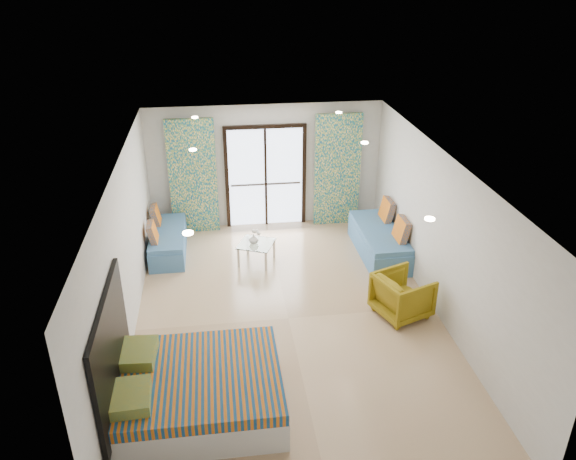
{
  "coord_description": "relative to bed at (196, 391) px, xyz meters",
  "views": [
    {
      "loc": [
        -1.04,
        -7.68,
        5.44
      ],
      "look_at": [
        0.12,
        1.0,
        1.15
      ],
      "focal_mm": 35.0,
      "sensor_mm": 36.0,
      "label": 1
    }
  ],
  "objects": [
    {
      "name": "wall_left",
      "position": [
        -1.02,
        1.9,
        1.03
      ],
      "size": [
        0.01,
        7.5,
        2.7
      ],
      "primitive_type": null,
      "color": "silver",
      "rests_on": "ground"
    },
    {
      "name": "downlight_a",
      "position": [
        0.08,
        -0.1,
        2.35
      ],
      "size": [
        0.12,
        0.12,
        0.02
      ],
      "primitive_type": "cylinder",
      "color": "#FFE0B2",
      "rests_on": "ceiling"
    },
    {
      "name": "wall_front",
      "position": [
        1.48,
        -1.85,
        1.03
      ],
      "size": [
        5.0,
        0.01,
        2.7
      ],
      "primitive_type": null,
      "color": "silver",
      "rests_on": "ground"
    },
    {
      "name": "downlight_c",
      "position": [
        0.08,
        2.9,
        2.35
      ],
      "size": [
        0.12,
        0.12,
        0.02
      ],
      "primitive_type": "cylinder",
      "color": "#FFE0B2",
      "rests_on": "ceiling"
    },
    {
      "name": "balcony_rail",
      "position": [
        1.48,
        5.63,
        0.63
      ],
      "size": [
        1.52,
        0.03,
        0.04
      ],
      "primitive_type": "cube",
      "color": "#595451",
      "rests_on": "balcony_door"
    },
    {
      "name": "wall_right",
      "position": [
        3.98,
        1.9,
        1.03
      ],
      "size": [
        0.01,
        7.5,
        2.7
      ],
      "primitive_type": null,
      "color": "silver",
      "rests_on": "ground"
    },
    {
      "name": "downlight_e",
      "position": [
        0.08,
        4.9,
        2.35
      ],
      "size": [
        0.12,
        0.12,
        0.02
      ],
      "primitive_type": "cylinder",
      "color": "#FFE0B2",
      "rests_on": "ceiling"
    },
    {
      "name": "balcony_door",
      "position": [
        1.48,
        5.62,
        0.94
      ],
      "size": [
        1.76,
        0.08,
        2.28
      ],
      "color": "black",
      "rests_on": "floor"
    },
    {
      "name": "switch_plate",
      "position": [
        -0.99,
        1.25,
        0.73
      ],
      "size": [
        0.02,
        0.1,
        0.1
      ],
      "primitive_type": "cube",
      "color": "silver",
      "rests_on": "wall_left"
    },
    {
      "name": "armchair",
      "position": [
        3.37,
        1.78,
        0.1
      ],
      "size": [
        0.99,
        1.02,
        0.82
      ],
      "primitive_type": "imported",
      "rotation": [
        0.0,
        0.0,
        1.94
      ],
      "color": "olive",
      "rests_on": "floor"
    },
    {
      "name": "wall_back",
      "position": [
        1.48,
        5.65,
        1.03
      ],
      "size": [
        5.0,
        0.01,
        2.7
      ],
      "primitive_type": null,
      "color": "silver",
      "rests_on": "ground"
    },
    {
      "name": "headboard",
      "position": [
        -0.98,
        -0.0,
        0.73
      ],
      "size": [
        0.06,
        2.1,
        1.5
      ],
      "primitive_type": "cube",
      "color": "black",
      "rests_on": "floor"
    },
    {
      "name": "floor",
      "position": [
        1.48,
        1.9,
        -0.32
      ],
      "size": [
        5.0,
        7.5,
        0.01
      ],
      "primitive_type": null,
      "color": "tan",
      "rests_on": "ground"
    },
    {
      "name": "vase",
      "position": [
        1.06,
        3.88,
        0.2
      ],
      "size": [
        0.23,
        0.23,
        0.19
      ],
      "primitive_type": "imported",
      "rotation": [
        0.0,
        0.0,
        -0.23
      ],
      "color": "white",
      "rests_on": "coffee_table"
    },
    {
      "name": "coffee_table",
      "position": [
        1.11,
        3.88,
        0.06
      ],
      "size": [
        0.83,
        0.83,
        0.73
      ],
      "rotation": [
        0.0,
        0.0,
        -0.4
      ],
      "color": "silver",
      "rests_on": "floor"
    },
    {
      "name": "downlight_f",
      "position": [
        2.88,
        4.9,
        2.35
      ],
      "size": [
        0.12,
        0.12,
        0.02
      ],
      "primitive_type": "cylinder",
      "color": "#FFE0B2",
      "rests_on": "ceiling"
    },
    {
      "name": "curtain_left",
      "position": [
        -0.07,
        5.47,
        0.93
      ],
      "size": [
        1.0,
        0.1,
        2.5
      ],
      "primitive_type": "cube",
      "color": "white",
      "rests_on": "floor"
    },
    {
      "name": "curtain_right",
      "position": [
        3.03,
        5.47,
        0.93
      ],
      "size": [
        1.0,
        0.1,
        2.5
      ],
      "primitive_type": "cube",
      "color": "white",
      "rests_on": "floor"
    },
    {
      "name": "bed",
      "position": [
        0.0,
        0.0,
        0.0
      ],
      "size": [
        2.19,
        1.79,
        0.76
      ],
      "color": "silver",
      "rests_on": "floor"
    },
    {
      "name": "downlight_d",
      "position": [
        2.88,
        2.9,
        2.35
      ],
      "size": [
        0.12,
        0.12,
        0.02
      ],
      "primitive_type": "cylinder",
      "color": "#FFE0B2",
      "rests_on": "ceiling"
    },
    {
      "name": "daybed_right",
      "position": [
        3.6,
        3.9,
        -0.01
      ],
      "size": [
        0.79,
        2.0,
        0.98
      ],
      "rotation": [
        0.0,
        0.0,
        0.01
      ],
      "color": "teal",
      "rests_on": "floor"
    },
    {
      "name": "downlight_b",
      "position": [
        2.88,
        -0.1,
        2.35
      ],
      "size": [
        0.12,
        0.12,
        0.02
      ],
      "primitive_type": "cylinder",
      "color": "#FFE0B2",
      "rests_on": "ceiling"
    },
    {
      "name": "daybed_left",
      "position": [
        -0.64,
        4.54,
        -0.05
      ],
      "size": [
        0.68,
        1.74,
        0.86
      ],
      "rotation": [
        0.0,
        0.0,
        0.0
      ],
      "color": "teal",
      "rests_on": "floor"
    },
    {
      "name": "ceiling",
      "position": [
        1.48,
        1.9,
        2.38
      ],
      "size": [
        5.0,
        7.5,
        0.01
      ],
      "primitive_type": null,
      "color": "silver",
      "rests_on": "ground"
    }
  ]
}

